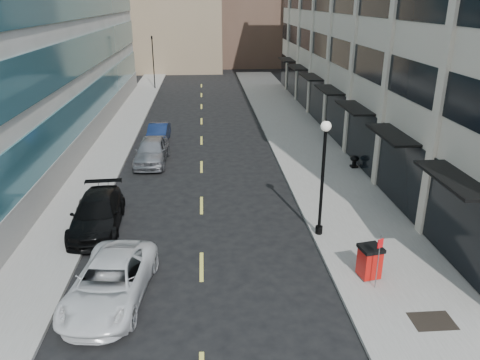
{
  "coord_description": "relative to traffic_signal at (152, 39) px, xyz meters",
  "views": [
    {
      "loc": [
        0.29,
        -8.35,
        10.07
      ],
      "look_at": [
        1.83,
        11.54,
        2.32
      ],
      "focal_mm": 35.0,
      "sensor_mm": 36.0,
      "label": 1
    }
  ],
  "objects": [
    {
      "name": "sidewalk_right",
      "position": [
        13.0,
        -28.0,
        -5.64
      ],
      "size": [
        5.0,
        80.0,
        0.15
      ],
      "primitive_type": "cube",
      "color": "gray",
      "rests_on": "ground"
    },
    {
      "name": "sidewalk_left",
      "position": [
        -1.0,
        -28.0,
        -5.64
      ],
      "size": [
        3.0,
        80.0,
        0.15
      ],
      "primitive_type": "cube",
      "color": "gray",
      "rests_on": "ground"
    },
    {
      "name": "building_right",
      "position": [
        22.44,
        -21.01,
        3.28
      ],
      "size": [
        15.3,
        46.5,
        18.25
      ],
      "color": "#C0B3A2",
      "rests_on": "ground"
    },
    {
      "name": "grate_far",
      "position": [
        13.1,
        -44.2,
        -5.56
      ],
      "size": [
        1.4,
        1.0,
        0.01
      ],
      "primitive_type": "cube",
      "color": "black",
      "rests_on": "sidewalk_right"
    },
    {
      "name": "road_centerline",
      "position": [
        5.5,
        -31.0,
        -5.71
      ],
      "size": [
        0.15,
        68.2,
        0.01
      ],
      "color": "#D8CC4C",
      "rests_on": "ground"
    },
    {
      "name": "traffic_signal",
      "position": [
        0.0,
        0.0,
        0.0
      ],
      "size": [
        0.66,
        0.66,
        6.98
      ],
      "color": "black",
      "rests_on": "ground"
    },
    {
      "name": "car_white_van",
      "position": [
        2.3,
        -42.0,
        -4.97
      ],
      "size": [
        3.09,
        5.63,
        1.49
      ],
      "primitive_type": "imported",
      "rotation": [
        0.0,
        0.0,
        -0.12
      ],
      "color": "silver",
      "rests_on": "ground"
    },
    {
      "name": "car_black_pickup",
      "position": [
        0.7,
        -36.29,
        -4.94
      ],
      "size": [
        2.45,
        5.45,
        1.55
      ],
      "primitive_type": "imported",
      "rotation": [
        0.0,
        0.0,
        0.05
      ],
      "color": "black",
      "rests_on": "ground"
    },
    {
      "name": "car_silver_sedan",
      "position": [
        2.3,
        -27.0,
        -4.88
      ],
      "size": [
        2.15,
        5.01,
        1.69
      ],
      "primitive_type": "imported",
      "rotation": [
        0.0,
        0.0,
        -0.03
      ],
      "color": "gray",
      "rests_on": "ground"
    },
    {
      "name": "car_blue_sedan",
      "position": [
        2.3,
        -22.13,
        -5.04
      ],
      "size": [
        1.61,
        4.15,
        1.35
      ],
      "primitive_type": "imported",
      "rotation": [
        0.0,
        0.0,
        -0.04
      ],
      "color": "#122146",
      "rests_on": "ground"
    },
    {
      "name": "trash_bin",
      "position": [
        11.85,
        -41.45,
        -4.87
      ],
      "size": [
        0.94,
        0.97,
        1.3
      ],
      "rotation": [
        0.0,
        0.0,
        0.19
      ],
      "color": "#B3100B",
      "rests_on": "sidewalk_right"
    },
    {
      "name": "lamppost",
      "position": [
        10.8,
        -37.83,
        -2.44
      ],
      "size": [
        0.44,
        0.44,
        5.33
      ],
      "color": "black",
      "rests_on": "sidewalk_right"
    },
    {
      "name": "sign_post",
      "position": [
        11.88,
        -42.16,
        -4.16
      ],
      "size": [
        0.24,
        0.13,
        2.15
      ],
      "rotation": [
        0.0,
        0.0,
        0.43
      ],
      "color": "slate",
      "rests_on": "sidewalk_right"
    },
    {
      "name": "urn_planter",
      "position": [
        15.1,
        -29.22,
        -5.1
      ],
      "size": [
        0.56,
        0.56,
        0.78
      ],
      "rotation": [
        0.0,
        0.0,
        0.08
      ],
      "color": "black",
      "rests_on": "sidewalk_right"
    }
  ]
}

